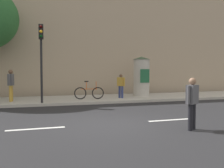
# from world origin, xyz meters

# --- Properties ---
(ground_plane) EXTENTS (80.00, 80.00, 0.00)m
(ground_plane) POSITION_xyz_m (0.00, 0.00, 0.00)
(ground_plane) COLOR #232326
(sidewalk_curb) EXTENTS (36.00, 4.00, 0.15)m
(sidewalk_curb) POSITION_xyz_m (0.00, 7.00, 0.07)
(sidewalk_curb) COLOR #B2ADA3
(sidewalk_curb) RESTS_ON ground_plane
(lane_markings) EXTENTS (25.80, 0.16, 0.01)m
(lane_markings) POSITION_xyz_m (-0.00, 0.00, 0.00)
(lane_markings) COLOR silver
(lane_markings) RESTS_ON ground_plane
(building_backdrop) EXTENTS (36.00, 5.00, 10.91)m
(building_backdrop) POSITION_xyz_m (0.00, 12.00, 5.45)
(building_backdrop) COLOR tan
(building_backdrop) RESTS_ON ground_plane
(traffic_light) EXTENTS (0.24, 0.45, 4.07)m
(traffic_light) POSITION_xyz_m (-2.14, 5.24, 2.90)
(traffic_light) COLOR black
(traffic_light) RESTS_ON sidewalk_curb
(poster_column) EXTENTS (1.19, 1.19, 2.67)m
(poster_column) POSITION_xyz_m (4.45, 7.35, 1.50)
(poster_column) COLOR #B2ADA3
(poster_column) RESTS_ON sidewalk_curb
(pedestrian_tallest) EXTENTS (0.53, 0.42, 1.62)m
(pedestrian_tallest) POSITION_xyz_m (2.21, -1.56, 0.94)
(pedestrian_tallest) COLOR black
(pedestrian_tallest) RESTS_ON ground_plane
(pedestrian_in_dark_shirt) EXTENTS (0.32, 0.58, 1.76)m
(pedestrian_in_dark_shirt) POSITION_xyz_m (-3.75, 6.43, 1.18)
(pedestrian_in_dark_shirt) COLOR #B78C33
(pedestrian_in_dark_shirt) RESTS_ON sidewalk_curb
(pedestrian_near_pole) EXTENTS (0.42, 0.60, 1.49)m
(pedestrian_near_pole) POSITION_xyz_m (2.62, 6.34, 1.02)
(pedestrian_near_pole) COLOR navy
(pedestrian_near_pole) RESTS_ON sidewalk_curb
(bicycle_leaning) EXTENTS (1.76, 0.31, 1.09)m
(bicycle_leaning) POSITION_xyz_m (0.59, 6.29, 0.54)
(bicycle_leaning) COLOR black
(bicycle_leaning) RESTS_ON sidewalk_curb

